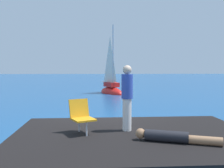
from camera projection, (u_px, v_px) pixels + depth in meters
name	position (u px, v px, depth m)	size (l,w,h in m)	color
ground_plane	(109.00, 132.00, 9.54)	(160.00, 160.00, 0.00)	navy
shore_ledge	(134.00, 151.00, 6.05)	(5.72, 4.01, 0.85)	black
boulder_seaward	(166.00, 142.00, 8.25)	(1.11, 0.89, 0.61)	black
boulder_inland	(162.00, 140.00, 8.45)	(1.47, 1.18, 0.81)	black
sailboat_near	(111.00, 89.00, 23.41)	(2.65, 3.75, 6.81)	red
person_sunbather	(173.00, 137.00, 5.33)	(1.70, 0.73, 0.25)	black
person_standing	(127.00, 96.00, 6.29)	(0.28, 0.28, 1.62)	white
beach_chair	(81.00, 115.00, 6.08)	(0.69, 0.75, 0.80)	orange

